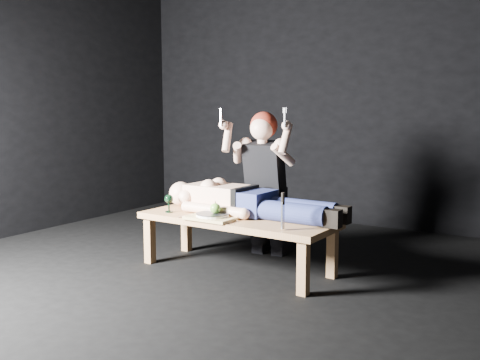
{
  "coord_description": "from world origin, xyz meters",
  "views": [
    {
      "loc": [
        2.48,
        -3.48,
        1.32
      ],
      "look_at": [
        0.17,
        0.26,
        0.75
      ],
      "focal_mm": 40.35,
      "sensor_mm": 36.0,
      "label": 1
    }
  ],
  "objects": [
    {
      "name": "ground",
      "position": [
        0.0,
        0.0,
        0.0
      ],
      "size": [
        5.0,
        5.0,
        0.0
      ],
      "primitive_type": "plane",
      "color": "black",
      "rests_on": "ground"
    },
    {
      "name": "back_wall",
      "position": [
        0.0,
        2.5,
        1.5
      ],
      "size": [
        5.0,
        0.0,
        5.0
      ],
      "primitive_type": "plane",
      "rotation": [
        1.57,
        0.0,
        0.0
      ],
      "color": "black",
      "rests_on": "ground"
    },
    {
      "name": "table",
      "position": [
        0.17,
        0.21,
        0.23
      ],
      "size": [
        1.68,
        0.69,
        0.45
      ],
      "primitive_type": "cube",
      "rotation": [
        0.0,
        0.0,
        -0.04
      ],
      "color": "#9F794D",
      "rests_on": "ground"
    },
    {
      "name": "lying_man",
      "position": [
        0.23,
        0.34,
        0.59
      ],
      "size": [
        1.79,
        0.61,
        0.28
      ],
      "primitive_type": null,
      "rotation": [
        0.0,
        0.0,
        -0.04
      ],
      "color": "beige",
      "rests_on": "table"
    },
    {
      "name": "kneeling_woman",
      "position": [
        0.16,
        0.76,
        0.67
      ],
      "size": [
        0.79,
        0.87,
        1.35
      ],
      "primitive_type": null,
      "rotation": [
        0.0,
        0.0,
        0.1
      ],
      "color": "black",
      "rests_on": "ground"
    },
    {
      "name": "serving_tray",
      "position": [
        0.05,
        0.03,
        0.46
      ],
      "size": [
        0.41,
        0.3,
        0.02
      ],
      "primitive_type": "cube",
      "rotation": [
        0.0,
        0.0,
        -0.03
      ],
      "color": "tan",
      "rests_on": "table"
    },
    {
      "name": "plate",
      "position": [
        0.05,
        0.03,
        0.48
      ],
      "size": [
        0.27,
        0.27,
        0.02
      ],
      "primitive_type": "cylinder",
      "rotation": [
        0.0,
        0.0,
        -0.03
      ],
      "color": "white",
      "rests_on": "serving_tray"
    },
    {
      "name": "apple",
      "position": [
        0.07,
        0.04,
        0.54
      ],
      "size": [
        0.09,
        0.09,
        0.09
      ],
      "primitive_type": "sphere",
      "color": "#4D8D25",
      "rests_on": "plate"
    },
    {
      "name": "goblet",
      "position": [
        -0.43,
        0.07,
        0.53
      ],
      "size": [
        0.08,
        0.08,
        0.16
      ],
      "primitive_type": null,
      "rotation": [
        0.0,
        0.0,
        -0.04
      ],
      "color": "black",
      "rests_on": "table"
    },
    {
      "name": "fork_flat",
      "position": [
        -0.2,
        0.01,
        0.45
      ],
      "size": [
        0.07,
        0.17,
        0.01
      ],
      "primitive_type": "cube",
      "rotation": [
        0.0,
        0.0,
        -0.3
      ],
      "color": "#B2B2B7",
      "rests_on": "table"
    },
    {
      "name": "knife_flat",
      "position": [
        0.19,
        0.05,
        0.45
      ],
      "size": [
        0.09,
        0.17,
        0.01
      ],
      "primitive_type": "cube",
      "rotation": [
        0.0,
        0.0,
        -0.42
      ],
      "color": "#B2B2B7",
      "rests_on": "table"
    },
    {
      "name": "spoon_flat",
      "position": [
        0.23,
        0.1,
        0.45
      ],
      "size": [
        0.13,
        0.14,
        0.01
      ],
      "primitive_type": "cube",
      "rotation": [
        0.0,
        0.0,
        0.76
      ],
      "color": "#B2B2B7",
      "rests_on": "table"
    },
    {
      "name": "carving_knife",
      "position": [
        0.72,
        -0.03,
        0.59
      ],
      "size": [
        0.04,
        0.04,
        0.28
      ],
      "primitive_type": null,
      "rotation": [
        0.0,
        0.0,
        -0.04
      ],
      "color": "#B2B2B7",
      "rests_on": "table"
    }
  ]
}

